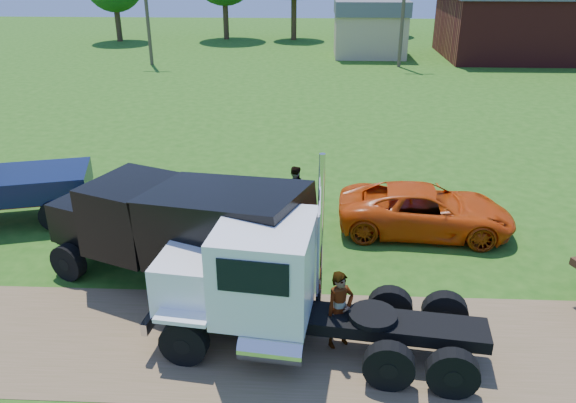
{
  "coord_description": "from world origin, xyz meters",
  "views": [
    {
      "loc": [
        -0.75,
        -10.77,
        8.54
      ],
      "look_at": [
        -1.47,
        4.67,
        1.6
      ],
      "focal_mm": 35.0,
      "sensor_mm": 36.0,
      "label": 1
    }
  ],
  "objects_px": {
    "white_semi_tractor": "(269,285)",
    "black_dump_truck": "(182,228)",
    "orange_pickup": "(425,210)",
    "spectator_a": "(340,310)"
  },
  "relations": [
    {
      "from": "spectator_a",
      "to": "black_dump_truck",
      "type": "bearing_deg",
      "value": 119.64
    },
    {
      "from": "spectator_a",
      "to": "white_semi_tractor",
      "type": "bearing_deg",
      "value": 147.86
    },
    {
      "from": "orange_pickup",
      "to": "white_semi_tractor",
      "type": "bearing_deg",
      "value": 146.52
    },
    {
      "from": "orange_pickup",
      "to": "spectator_a",
      "type": "xyz_separation_m",
      "value": [
        -3.03,
        -5.99,
        0.19
      ]
    },
    {
      "from": "black_dump_truck",
      "to": "orange_pickup",
      "type": "bearing_deg",
      "value": 49.95
    },
    {
      "from": "black_dump_truck",
      "to": "orange_pickup",
      "type": "xyz_separation_m",
      "value": [
        7.14,
        3.72,
        -1.05
      ]
    },
    {
      "from": "white_semi_tractor",
      "to": "black_dump_truck",
      "type": "relative_size",
      "value": 1.0
    },
    {
      "from": "black_dump_truck",
      "to": "orange_pickup",
      "type": "distance_m",
      "value": 8.12
    },
    {
      "from": "orange_pickup",
      "to": "spectator_a",
      "type": "bearing_deg",
      "value": 157.6
    },
    {
      "from": "black_dump_truck",
      "to": "orange_pickup",
      "type": "height_order",
      "value": "black_dump_truck"
    }
  ]
}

